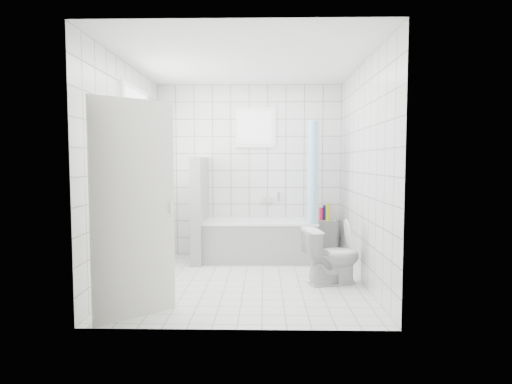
{
  "coord_description": "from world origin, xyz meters",
  "views": [
    {
      "loc": [
        0.24,
        -5.06,
        1.44
      ],
      "look_at": [
        0.13,
        0.35,
        1.05
      ],
      "focal_mm": 30.0,
      "sensor_mm": 36.0,
      "label": 1
    }
  ],
  "objects": [
    {
      "name": "ground",
      "position": [
        0.0,
        0.0,
        0.0
      ],
      "size": [
        3.0,
        3.0,
        0.0
      ],
      "primitive_type": "plane",
      "color": "white",
      "rests_on": "ground"
    },
    {
      "name": "shower_curtain",
      "position": [
        0.92,
        0.97,
        1.1
      ],
      "size": [
        0.14,
        0.48,
        1.78
      ],
      "primitive_type": null,
      "color": "#54AFF8",
      "rests_on": "curtain_rod"
    },
    {
      "name": "tiled_ledge",
      "position": [
        1.13,
        1.38,
        0.28
      ],
      "size": [
        0.4,
        0.24,
        0.55
      ],
      "primitive_type": "cube",
      "color": "white",
      "rests_on": "ground"
    },
    {
      "name": "wall_front",
      "position": [
        0.0,
        -1.5,
        1.3
      ],
      "size": [
        2.8,
        0.02,
        2.6
      ],
      "primitive_type": "cube",
      "color": "white",
      "rests_on": "ground"
    },
    {
      "name": "bathtub",
      "position": [
        0.17,
        1.12,
        0.29
      ],
      "size": [
        1.62,
        0.77,
        0.58
      ],
      "color": "white",
      "rests_on": "ground"
    },
    {
      "name": "door",
      "position": [
        -0.95,
        -1.21,
        1.0
      ],
      "size": [
        0.62,
        0.56,
        2.0
      ],
      "primitive_type": "cube",
      "rotation": [
        0.0,
        0.0,
        -0.84
      ],
      "color": "silver",
      "rests_on": "ground"
    },
    {
      "name": "window_left",
      "position": [
        -1.35,
        0.3,
        1.6
      ],
      "size": [
        0.01,
        0.9,
        1.4
      ],
      "primitive_type": "cube",
      "color": "white",
      "rests_on": "wall_left"
    },
    {
      "name": "wall_left",
      "position": [
        -1.4,
        0.0,
        1.3
      ],
      "size": [
        0.02,
        3.0,
        2.6
      ],
      "primitive_type": "cube",
      "color": "white",
      "rests_on": "ground"
    },
    {
      "name": "partition_wall",
      "position": [
        -0.7,
        1.07,
        0.75
      ],
      "size": [
        0.15,
        0.85,
        1.5
      ],
      "primitive_type": "cube",
      "color": "white",
      "rests_on": "ground"
    },
    {
      "name": "window_back",
      "position": [
        0.1,
        1.46,
        1.95
      ],
      "size": [
        0.5,
        0.01,
        0.5
      ],
      "primitive_type": "cube",
      "color": "white",
      "rests_on": "wall_back"
    },
    {
      "name": "wall_back",
      "position": [
        0.0,
        1.5,
        1.3
      ],
      "size": [
        2.8,
        0.02,
        2.6
      ],
      "primitive_type": "cube",
      "color": "white",
      "rests_on": "ground"
    },
    {
      "name": "toilet",
      "position": [
        1.03,
        -0.1,
        0.33
      ],
      "size": [
        0.73,
        0.53,
        0.67
      ],
      "primitive_type": "imported",
      "rotation": [
        0.0,
        0.0,
        1.84
      ],
      "color": "white",
      "rests_on": "ground"
    },
    {
      "name": "ledge_bottles",
      "position": [
        1.15,
        1.36,
        0.67
      ],
      "size": [
        0.15,
        0.16,
        0.26
      ],
      "color": "#1627B4",
      "rests_on": "tiled_ledge"
    },
    {
      "name": "tub_faucet",
      "position": [
        0.27,
        1.46,
        0.85
      ],
      "size": [
        0.18,
        0.06,
        0.06
      ],
      "primitive_type": "cube",
      "color": "silver",
      "rests_on": "wall_back"
    },
    {
      "name": "sill_bottles",
      "position": [
        -1.3,
        0.39,
        1.03
      ],
      "size": [
        0.16,
        0.58,
        0.32
      ],
      "color": "#CA65C8",
      "rests_on": "window_sill"
    },
    {
      "name": "curtain_rod",
      "position": [
        0.92,
        1.1,
        2.0
      ],
      "size": [
        0.02,
        0.8,
        0.02
      ],
      "primitive_type": "cylinder",
      "rotation": [
        1.57,
        0.0,
        0.0
      ],
      "color": "silver",
      "rests_on": "wall_back"
    },
    {
      "name": "wall_right",
      "position": [
        1.4,
        0.0,
        1.3
      ],
      "size": [
        0.02,
        3.0,
        2.6
      ],
      "primitive_type": "cube",
      "color": "white",
      "rests_on": "ground"
    },
    {
      "name": "ceiling",
      "position": [
        0.0,
        0.0,
        2.6
      ],
      "size": [
        3.0,
        3.0,
        0.0
      ],
      "primitive_type": "plane",
      "rotation": [
        3.14,
        0.0,
        0.0
      ],
      "color": "white",
      "rests_on": "ground"
    },
    {
      "name": "window_sill",
      "position": [
        -1.31,
        0.3,
        0.86
      ],
      "size": [
        0.18,
        1.02,
        0.08
      ],
      "primitive_type": "cube",
      "color": "white",
      "rests_on": "wall_left"
    }
  ]
}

